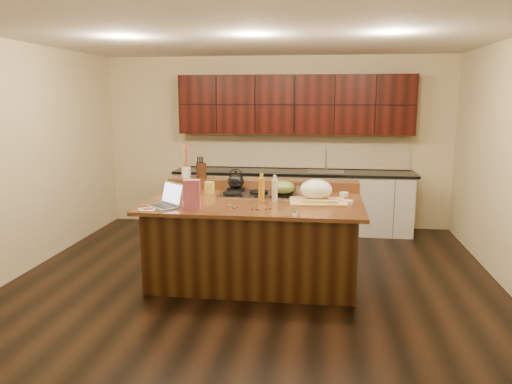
# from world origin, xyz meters

# --- Properties ---
(room) EXTENTS (5.52, 5.02, 2.72)m
(room) POSITION_xyz_m (0.00, 0.00, 1.35)
(room) COLOR black
(room) RESTS_ON ground
(island) EXTENTS (2.40, 1.60, 0.92)m
(island) POSITION_xyz_m (0.00, 0.00, 0.46)
(island) COLOR black
(island) RESTS_ON ground
(back_ledge) EXTENTS (2.40, 0.30, 0.12)m
(back_ledge) POSITION_xyz_m (0.00, 0.70, 0.98)
(back_ledge) COLOR black
(back_ledge) RESTS_ON island
(cooktop) EXTENTS (0.92, 0.52, 0.05)m
(cooktop) POSITION_xyz_m (0.00, 0.30, 0.94)
(cooktop) COLOR gray
(cooktop) RESTS_ON island
(back_counter) EXTENTS (3.70, 0.66, 2.40)m
(back_counter) POSITION_xyz_m (0.30, 2.23, 0.98)
(back_counter) COLOR silver
(back_counter) RESTS_ON ground
(kettle) EXTENTS (0.23, 0.23, 0.18)m
(kettle) POSITION_xyz_m (-0.30, 0.43, 1.06)
(kettle) COLOR black
(kettle) RESTS_ON cooktop
(green_bowl) EXTENTS (0.33, 0.33, 0.15)m
(green_bowl) POSITION_xyz_m (0.30, 0.17, 1.04)
(green_bowl) COLOR #4F712D
(green_bowl) RESTS_ON cooktop
(laptop) EXTENTS (0.46, 0.45, 0.25)m
(laptop) POSITION_xyz_m (-0.88, -0.47, 0.99)
(laptop) COLOR #B7B7BC
(laptop) RESTS_ON island
(oil_bottle) EXTENTS (0.09, 0.09, 0.27)m
(oil_bottle) POSITION_xyz_m (0.08, -0.12, 1.06)
(oil_bottle) COLOR #BF8621
(oil_bottle) RESTS_ON island
(vinegar_bottle) EXTENTS (0.07, 0.07, 0.25)m
(vinegar_bottle) POSITION_xyz_m (0.22, -0.07, 1.04)
(vinegar_bottle) COLOR silver
(vinegar_bottle) RESTS_ON island
(wooden_tray) EXTENTS (0.64, 0.51, 0.25)m
(wooden_tray) POSITION_xyz_m (0.69, -0.02, 1.03)
(wooden_tray) COLOR tan
(wooden_tray) RESTS_ON island
(ramekin_a) EXTENTS (0.12, 0.12, 0.04)m
(ramekin_a) POSITION_xyz_m (1.03, -0.11, 0.94)
(ramekin_a) COLOR white
(ramekin_a) RESTS_ON island
(ramekin_b) EXTENTS (0.13, 0.13, 0.04)m
(ramekin_b) POSITION_xyz_m (0.69, -0.12, 0.94)
(ramekin_b) COLOR white
(ramekin_b) RESTS_ON island
(ramekin_c) EXTENTS (0.13, 0.13, 0.04)m
(ramekin_c) POSITION_xyz_m (1.00, 0.36, 0.94)
(ramekin_c) COLOR white
(ramekin_c) RESTS_ON island
(strainer_bowl) EXTENTS (0.25, 0.25, 0.09)m
(strainer_bowl) POSITION_xyz_m (0.56, 0.43, 0.97)
(strainer_bowl) COLOR #996B3F
(strainer_bowl) RESTS_ON island
(kitchen_timer) EXTENTS (0.08, 0.08, 0.07)m
(kitchen_timer) POSITION_xyz_m (0.48, -0.57, 0.96)
(kitchen_timer) COLOR silver
(kitchen_timer) RESTS_ON island
(pink_bag) EXTENTS (0.18, 0.12, 0.32)m
(pink_bag) POSITION_xyz_m (-0.58, -0.60, 1.08)
(pink_bag) COLOR #BD5973
(pink_bag) RESTS_ON island
(candy_plate) EXTENTS (0.23, 0.23, 0.01)m
(candy_plate) POSITION_xyz_m (-1.03, -0.67, 0.93)
(candy_plate) COLOR white
(candy_plate) RESTS_ON island
(package_box) EXTENTS (0.12, 0.11, 0.14)m
(package_box) POSITION_xyz_m (-0.60, 0.31, 0.99)
(package_box) COLOR gold
(package_box) RESTS_ON island
(utensil_crock) EXTENTS (0.15, 0.15, 0.14)m
(utensil_crock) POSITION_xyz_m (-1.00, 0.70, 1.11)
(utensil_crock) COLOR white
(utensil_crock) RESTS_ON back_ledge
(knife_block) EXTENTS (0.16, 0.19, 0.20)m
(knife_block) POSITION_xyz_m (-0.80, 0.70, 1.14)
(knife_block) COLOR black
(knife_block) RESTS_ON back_ledge
(gumdrop_0) EXTENTS (0.02, 0.02, 0.02)m
(gumdrop_0) POSITION_xyz_m (-0.19, -0.59, 0.93)
(gumdrop_0) COLOR red
(gumdrop_0) RESTS_ON island
(gumdrop_1) EXTENTS (0.02, 0.02, 0.02)m
(gumdrop_1) POSITION_xyz_m (-0.24, -0.39, 0.93)
(gumdrop_1) COLOR #198C26
(gumdrop_1) RESTS_ON island
(gumdrop_2) EXTENTS (0.02, 0.02, 0.02)m
(gumdrop_2) POSITION_xyz_m (0.17, -0.46, 0.93)
(gumdrop_2) COLOR red
(gumdrop_2) RESTS_ON island
(gumdrop_3) EXTENTS (0.02, 0.02, 0.02)m
(gumdrop_3) POSITION_xyz_m (0.11, -0.53, 0.93)
(gumdrop_3) COLOR #198C26
(gumdrop_3) RESTS_ON island
(gumdrop_4) EXTENTS (0.02, 0.02, 0.02)m
(gumdrop_4) POSITION_xyz_m (0.04, -0.52, 0.93)
(gumdrop_4) COLOR red
(gumdrop_4) RESTS_ON island
(gumdrop_5) EXTENTS (0.02, 0.02, 0.02)m
(gumdrop_5) POSITION_xyz_m (0.18, -0.49, 0.93)
(gumdrop_5) COLOR #198C26
(gumdrop_5) RESTS_ON island
(gumdrop_6) EXTENTS (0.02, 0.02, 0.02)m
(gumdrop_6) POSITION_xyz_m (0.08, -0.50, 0.93)
(gumdrop_6) COLOR red
(gumdrop_6) RESTS_ON island
(gumdrop_7) EXTENTS (0.02, 0.02, 0.02)m
(gumdrop_7) POSITION_xyz_m (-0.15, -0.45, 0.93)
(gumdrop_7) COLOR #198C26
(gumdrop_7) RESTS_ON island
(gumdrop_8) EXTENTS (0.02, 0.02, 0.02)m
(gumdrop_8) POSITION_xyz_m (0.22, -0.46, 0.93)
(gumdrop_8) COLOR red
(gumdrop_8) RESTS_ON island
(gumdrop_9) EXTENTS (0.02, 0.02, 0.02)m
(gumdrop_9) POSITION_xyz_m (0.08, -0.50, 0.93)
(gumdrop_9) COLOR #198C26
(gumdrop_9) RESTS_ON island
(gumdrop_10) EXTENTS (0.02, 0.02, 0.02)m
(gumdrop_10) POSITION_xyz_m (-0.14, -0.41, 0.93)
(gumdrop_10) COLOR red
(gumdrop_10) RESTS_ON island
(gumdrop_11) EXTENTS (0.02, 0.02, 0.02)m
(gumdrop_11) POSITION_xyz_m (-0.20, -0.41, 0.93)
(gumdrop_11) COLOR #198C26
(gumdrop_11) RESTS_ON island
(gumdrop_12) EXTENTS (0.02, 0.02, 0.02)m
(gumdrop_12) POSITION_xyz_m (-0.23, -0.43, 0.93)
(gumdrop_12) COLOR red
(gumdrop_12) RESTS_ON island
(gumdrop_13) EXTENTS (0.02, 0.02, 0.02)m
(gumdrop_13) POSITION_xyz_m (0.03, -0.42, 0.93)
(gumdrop_13) COLOR #198C26
(gumdrop_13) RESTS_ON island
(gumdrop_14) EXTENTS (0.02, 0.02, 0.02)m
(gumdrop_14) POSITION_xyz_m (-0.16, -0.50, 0.93)
(gumdrop_14) COLOR red
(gumdrop_14) RESTS_ON island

